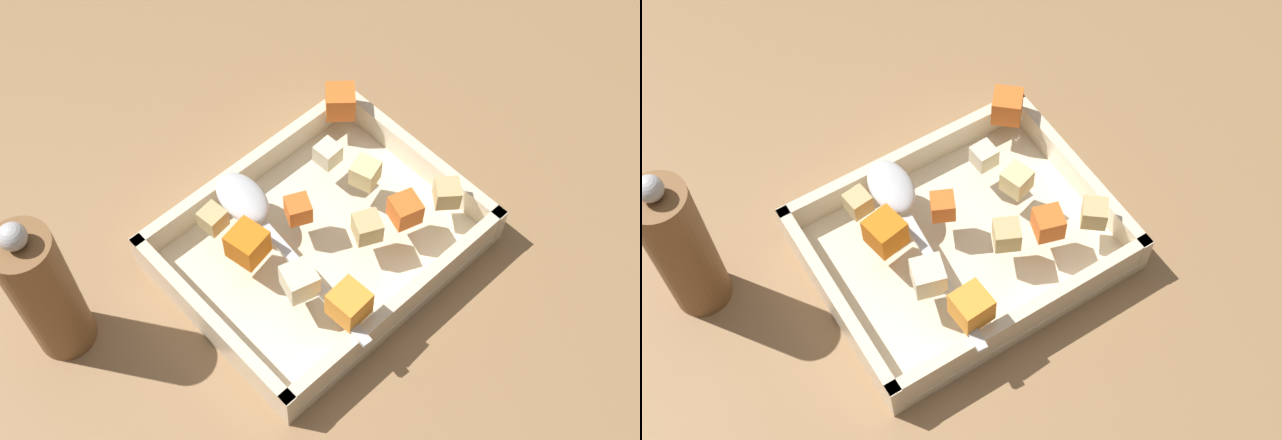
# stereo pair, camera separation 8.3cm
# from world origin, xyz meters

# --- Properties ---
(ground_plane) EXTENTS (4.00, 4.00, 0.00)m
(ground_plane) POSITION_xyz_m (0.00, 0.00, 0.00)
(ground_plane) COLOR #936D47
(baking_dish) EXTENTS (0.29, 0.23, 0.05)m
(baking_dish) POSITION_xyz_m (-0.01, -0.00, 0.01)
(baking_dish) COLOR beige
(baking_dish) RESTS_ON ground_plane
(carrot_chunk_corner_nw) EXTENTS (0.04, 0.04, 0.03)m
(carrot_chunk_corner_nw) POSITION_xyz_m (0.06, -0.03, 0.06)
(carrot_chunk_corner_nw) COLOR orange
(carrot_chunk_corner_nw) RESTS_ON baking_dish
(carrot_chunk_heap_side) EXTENTS (0.03, 0.03, 0.03)m
(carrot_chunk_heap_side) POSITION_xyz_m (-0.08, 0.05, 0.06)
(carrot_chunk_heap_side) COLOR orange
(carrot_chunk_heap_side) RESTS_ON baking_dish
(carrot_chunk_far_right) EXTENTS (0.04, 0.04, 0.03)m
(carrot_chunk_far_right) POSITION_xyz_m (-0.12, -0.09, 0.06)
(carrot_chunk_far_right) COLOR orange
(carrot_chunk_far_right) RESTS_ON baking_dish
(carrot_chunk_front_center) EXTENTS (0.03, 0.03, 0.03)m
(carrot_chunk_front_center) POSITION_xyz_m (0.04, 0.09, 0.06)
(carrot_chunk_front_center) COLOR orange
(carrot_chunk_front_center) RESTS_ON baking_dish
(carrot_chunk_near_left) EXTENTS (0.03, 0.03, 0.02)m
(carrot_chunk_near_left) POSITION_xyz_m (-0.00, -0.02, 0.06)
(carrot_chunk_near_left) COLOR orange
(carrot_chunk_near_left) RESTS_ON baking_dish
(potato_chunk_under_handle) EXTENTS (0.03, 0.03, 0.02)m
(potato_chunk_under_handle) POSITION_xyz_m (-0.12, 0.06, 0.06)
(potato_chunk_under_handle) COLOR tan
(potato_chunk_under_handle) RESTS_ON baking_dish
(potato_chunk_near_spoon) EXTENTS (0.03, 0.03, 0.03)m
(potato_chunk_near_spoon) POSITION_xyz_m (-0.08, -0.01, 0.06)
(potato_chunk_near_spoon) COLOR #E0CC89
(potato_chunk_near_spoon) RESTS_ON baking_dish
(potato_chunk_far_left) EXTENTS (0.04, 0.04, 0.03)m
(potato_chunk_far_left) POSITION_xyz_m (0.05, 0.04, 0.06)
(potato_chunk_far_left) COLOR beige
(potato_chunk_far_left) RESTS_ON baking_dish
(potato_chunk_corner_ne) EXTENTS (0.03, 0.03, 0.03)m
(potato_chunk_corner_ne) POSITION_xyz_m (-0.03, 0.04, 0.06)
(potato_chunk_corner_ne) COLOR tan
(potato_chunk_corner_ne) RESTS_ON baking_dish
(potato_chunk_corner_se) EXTENTS (0.02, 0.02, 0.02)m
(potato_chunk_corner_se) POSITION_xyz_m (0.07, -0.07, 0.06)
(potato_chunk_corner_se) COLOR tan
(potato_chunk_corner_se) RESTS_ON baking_dish
(potato_chunk_heap_top) EXTENTS (0.02, 0.02, 0.02)m
(potato_chunk_heap_top) POSITION_xyz_m (-0.07, -0.05, 0.06)
(potato_chunk_heap_top) COLOR beige
(potato_chunk_heap_top) RESTS_ON baking_dish
(serving_spoon) EXTENTS (0.05, 0.23, 0.02)m
(serving_spoon) POSITION_xyz_m (0.03, -0.06, 0.06)
(serving_spoon) COLOR silver
(serving_spoon) RESTS_ON baking_dish
(pepper_mill) EXTENTS (0.06, 0.06, 0.19)m
(pepper_mill) POSITION_xyz_m (0.23, -0.10, 0.09)
(pepper_mill) COLOR brown
(pepper_mill) RESTS_ON ground_plane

